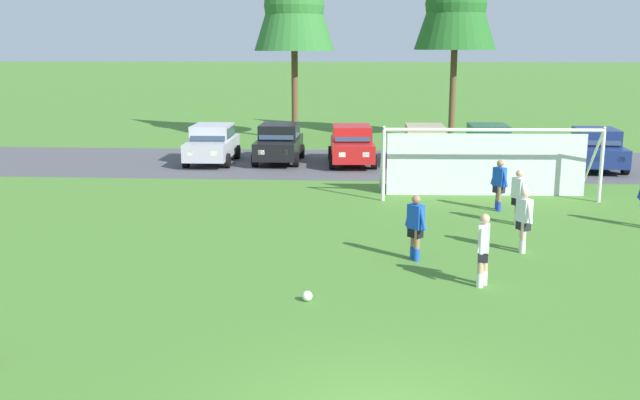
{
  "coord_description": "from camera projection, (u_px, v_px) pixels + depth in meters",
  "views": [
    {
      "loc": [
        -0.36,
        -9.09,
        5.24
      ],
      "look_at": [
        -1.45,
        7.51,
        1.63
      ],
      "focal_mm": 40.4,
      "sensor_mm": 36.0,
      "label": 1
    }
  ],
  "objects": [
    {
      "name": "parked_car_slot_left",
      "position": [
        279.0,
        143.0,
        32.56
      ],
      "size": [
        2.06,
        4.21,
        1.72
      ],
      "color": "black",
      "rests_on": "ground"
    },
    {
      "name": "soccer_ball",
      "position": [
        307.0,
        296.0,
        14.98
      ],
      "size": [
        0.22,
        0.22,
        0.22
      ],
      "color": "white",
      "rests_on": "ground"
    },
    {
      "name": "player_winger_left",
      "position": [
        499.0,
        185.0,
        23.03
      ],
      "size": [
        0.49,
        0.66,
        1.64
      ],
      "color": "#936B4C",
      "rests_on": "ground"
    },
    {
      "name": "ground_plane",
      "position": [
        377.0,
        201.0,
        24.58
      ],
      "size": [
        400.0,
        400.0,
        0.0
      ],
      "primitive_type": "plane",
      "color": "#477A2D"
    },
    {
      "name": "parked_car_slot_center_right",
      "position": [
        488.0,
        144.0,
        32.28
      ],
      "size": [
        2.05,
        4.2,
        1.72
      ],
      "color": "#194C2D",
      "rests_on": "ground"
    },
    {
      "name": "soccer_goal",
      "position": [
        487.0,
        160.0,
        25.03
      ],
      "size": [
        7.48,
        2.21,
        2.57
      ],
      "color": "white",
      "rests_on": "ground"
    },
    {
      "name": "player_striker_near",
      "position": [
        524.0,
        221.0,
        18.41
      ],
      "size": [
        0.39,
        0.72,
        1.64
      ],
      "color": "beige",
      "rests_on": "ground"
    },
    {
      "name": "parked_car_slot_center_left",
      "position": [
        352.0,
        145.0,
        31.96
      ],
      "size": [
        2.26,
        4.31,
        1.72
      ],
      "color": "red",
      "rests_on": "ground"
    },
    {
      "name": "parked_car_slot_far_left",
      "position": [
        212.0,
        144.0,
        32.3
      ],
      "size": [
        2.08,
        4.22,
        1.72
      ],
      "color": "#B2B2BC",
      "rests_on": "ground"
    },
    {
      "name": "player_winger_right",
      "position": [
        483.0,
        250.0,
        15.77
      ],
      "size": [
        0.3,
        0.72,
        1.64
      ],
      "color": "tan",
      "rests_on": "ground"
    },
    {
      "name": "parked_car_slot_right",
      "position": [
        596.0,
        149.0,
        30.78
      ],
      "size": [
        2.26,
        4.31,
        1.72
      ],
      "color": "navy",
      "rests_on": "ground"
    },
    {
      "name": "parked_car_slot_center",
      "position": [
        425.0,
        144.0,
        32.09
      ],
      "size": [
        2.06,
        4.21,
        1.72
      ],
      "color": "tan",
      "rests_on": "ground"
    },
    {
      "name": "parking_lot_strip",
      "position": [
        375.0,
        164.0,
        32.23
      ],
      "size": [
        52.0,
        8.4,
        0.01
      ],
      "primitive_type": "cube",
      "color": "#4C4C51",
      "rests_on": "ground"
    },
    {
      "name": "player_trailing_back",
      "position": [
        415.0,
        228.0,
        17.71
      ],
      "size": [
        0.53,
        0.63,
        1.64
      ],
      "color": "#936B4C",
      "rests_on": "ground"
    },
    {
      "name": "player_defender_far",
      "position": [
        518.0,
        197.0,
        21.23
      ],
      "size": [
        0.4,
        0.71,
        1.64
      ],
      "color": "tan",
      "rests_on": "ground"
    }
  ]
}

